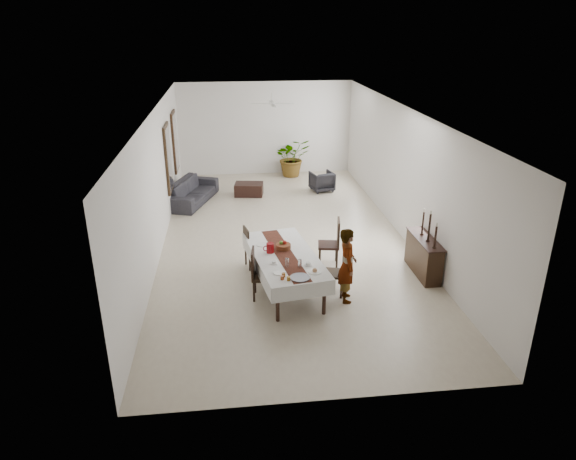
{
  "coord_description": "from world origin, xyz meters",
  "views": [
    {
      "loc": [
        -1.29,
        -11.86,
        5.15
      ],
      "look_at": [
        -0.13,
        -1.99,
        1.05
      ],
      "focal_mm": 32.0,
      "sensor_mm": 36.0,
      "label": 1
    }
  ],
  "objects_px": {
    "red_pitcher": "(270,248)",
    "woman": "(347,265)",
    "dining_table_top": "(284,256)",
    "sideboard_body": "(423,257)",
    "sofa": "(192,191)"
  },
  "relations": [
    {
      "from": "sideboard_body",
      "to": "sofa",
      "type": "xyz_separation_m",
      "value": [
        -5.24,
        5.35,
        -0.06
      ]
    },
    {
      "from": "sofa",
      "to": "sideboard_body",
      "type": "bearing_deg",
      "value": -116.7
    },
    {
      "from": "woman",
      "to": "sideboard_body",
      "type": "relative_size",
      "value": 1.13
    },
    {
      "from": "red_pitcher",
      "to": "woman",
      "type": "distance_m",
      "value": 1.6
    },
    {
      "from": "red_pitcher",
      "to": "woman",
      "type": "height_order",
      "value": "woman"
    },
    {
      "from": "dining_table_top",
      "to": "red_pitcher",
      "type": "relative_size",
      "value": 12.0
    },
    {
      "from": "sideboard_body",
      "to": "red_pitcher",
      "type": "bearing_deg",
      "value": -176.34
    },
    {
      "from": "red_pitcher",
      "to": "sideboard_body",
      "type": "distance_m",
      "value": 3.37
    },
    {
      "from": "dining_table_top",
      "to": "sofa",
      "type": "xyz_separation_m",
      "value": [
        -2.18,
        5.67,
        -0.4
      ]
    },
    {
      "from": "woman",
      "to": "red_pitcher",
      "type": "bearing_deg",
      "value": 68.44
    },
    {
      "from": "red_pitcher",
      "to": "dining_table_top",
      "type": "bearing_deg",
      "value": -21.83
    },
    {
      "from": "woman",
      "to": "sideboard_body",
      "type": "distance_m",
      "value": 2.14
    },
    {
      "from": "woman",
      "to": "sofa",
      "type": "relative_size",
      "value": 0.66
    },
    {
      "from": "woman",
      "to": "sofa",
      "type": "distance_m",
      "value": 7.11
    },
    {
      "from": "sideboard_body",
      "to": "sofa",
      "type": "distance_m",
      "value": 7.49
    }
  ]
}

